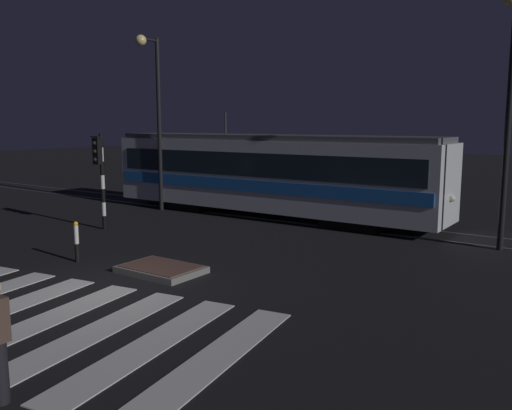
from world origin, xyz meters
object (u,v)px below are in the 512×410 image
Objects in this scene: street_lamp_trackside_right at (509,92)px; tram at (268,173)px; traffic_light_corner_far_left at (100,167)px; bollard_island_edge at (77,242)px; street_lamp_trackside_left at (154,102)px.

tram is (-8.84, 1.18, -2.82)m from street_lamp_trackside_right.
tram reaches higher than traffic_light_corner_far_left.
tram is 12.95× the size of bollard_island_edge.
tram is at bearing 172.41° from street_lamp_trackside_right.
street_lamp_trackside_right reaches higher than tram.
tram is (4.65, 1.55, -2.82)m from street_lamp_trackside_left.
street_lamp_trackside_right and street_lamp_trackside_left have the same top height.
street_lamp_trackside_left is at bearing -161.59° from tram.
street_lamp_trackside_right is 0.50× the size of tram.
tram is at bearing 88.50° from bollard_island_edge.
street_lamp_trackside_right is 9.35m from tram.
street_lamp_trackside_left is 9.50m from bollard_island_edge.
street_lamp_trackside_right is 13.50m from street_lamp_trackside_left.
traffic_light_corner_far_left is at bearing -120.18° from tram.
tram is (3.26, 5.61, -0.47)m from traffic_light_corner_far_left.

